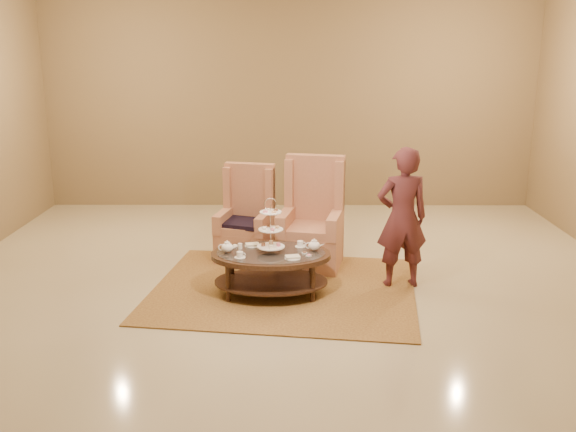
{
  "coord_description": "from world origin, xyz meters",
  "views": [
    {
      "loc": [
        0.03,
        -6.57,
        2.62
      ],
      "look_at": [
        -0.01,
        0.2,
        0.82
      ],
      "focal_mm": 40.0,
      "sensor_mm": 36.0,
      "label": 1
    }
  ],
  "objects_px": {
    "tea_table": "(271,260)",
    "armchair_left": "(247,227)",
    "armchair_right": "(312,229)",
    "person": "(402,218)"
  },
  "relations": [
    {
      "from": "armchair_left",
      "to": "armchair_right",
      "type": "bearing_deg",
      "value": -6.47
    },
    {
      "from": "tea_table",
      "to": "armchair_left",
      "type": "height_order",
      "value": "armchair_left"
    },
    {
      "from": "person",
      "to": "armchair_right",
      "type": "bearing_deg",
      "value": -44.13
    },
    {
      "from": "tea_table",
      "to": "armchair_right",
      "type": "bearing_deg",
      "value": 64.68
    },
    {
      "from": "tea_table",
      "to": "person",
      "type": "bearing_deg",
      "value": 10.96
    },
    {
      "from": "armchair_right",
      "to": "armchair_left",
      "type": "bearing_deg",
      "value": 173.03
    },
    {
      "from": "armchair_left",
      "to": "person",
      "type": "height_order",
      "value": "person"
    },
    {
      "from": "armchair_right",
      "to": "person",
      "type": "xyz_separation_m",
      "value": [
        0.96,
        -0.72,
        0.34
      ]
    },
    {
      "from": "tea_table",
      "to": "armchair_left",
      "type": "bearing_deg",
      "value": 105.37
    },
    {
      "from": "armchair_right",
      "to": "person",
      "type": "distance_m",
      "value": 1.25
    }
  ]
}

